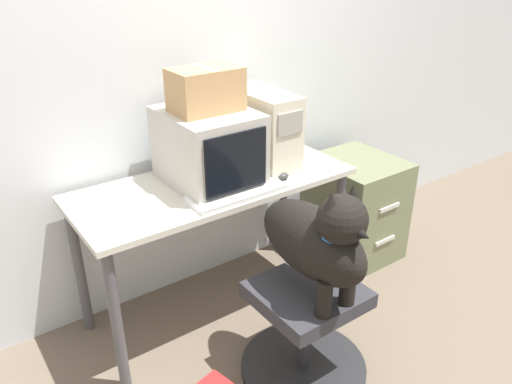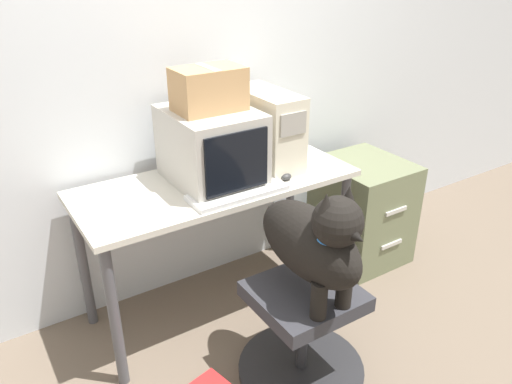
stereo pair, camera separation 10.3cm
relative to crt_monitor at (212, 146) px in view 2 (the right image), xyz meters
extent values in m
plane|color=#6B5B4C|center=(0.01, -0.31, -0.95)|extent=(12.00, 12.00, 0.00)
cube|color=silver|center=(0.01, 0.35, 0.35)|extent=(8.00, 0.05, 2.60)
cube|color=beige|center=(0.01, -0.01, -0.20)|extent=(1.41, 0.59, 0.03)
cylinder|color=#4C4C51|center=(-0.64, -0.26, -0.58)|extent=(0.05, 0.05, 0.74)
cylinder|color=#4C4C51|center=(0.67, -0.26, -0.58)|extent=(0.05, 0.05, 0.74)
cylinder|color=#4C4C51|center=(-0.64, 0.23, -0.58)|extent=(0.05, 0.05, 0.74)
cylinder|color=#4C4C51|center=(0.67, 0.23, -0.58)|extent=(0.05, 0.05, 0.74)
cube|color=#B7B2A8|center=(0.00, 0.00, 0.00)|extent=(0.39, 0.48, 0.36)
cube|color=black|center=(0.00, -0.24, 0.00)|extent=(0.32, 0.01, 0.28)
cube|color=beige|center=(0.34, 0.03, 0.02)|extent=(0.20, 0.45, 0.40)
cube|color=#9E998E|center=(0.34, -0.20, 0.11)|extent=(0.15, 0.01, 0.11)
cube|color=silver|center=(0.02, -0.21, -0.17)|extent=(0.47, 0.18, 0.02)
cube|color=silver|center=(0.02, -0.21, -0.15)|extent=(0.44, 0.15, 0.00)
ellipsoid|color=#333333|center=(0.31, -0.19, -0.16)|extent=(0.06, 0.05, 0.03)
cylinder|color=#262628|center=(0.09, -0.66, -0.93)|extent=(0.59, 0.59, 0.04)
cylinder|color=#262628|center=(0.09, -0.66, -0.73)|extent=(0.05, 0.05, 0.37)
cube|color=#2D2D33|center=(0.09, -0.66, -0.51)|extent=(0.44, 0.42, 0.07)
ellipsoid|color=black|center=(0.09, -0.67, -0.23)|extent=(0.24, 0.58, 0.31)
cylinder|color=black|center=(0.02, -0.83, -0.39)|extent=(0.07, 0.07, 0.17)
cylinder|color=black|center=(0.15, -0.83, -0.39)|extent=(0.07, 0.07, 0.17)
sphere|color=black|center=(0.09, -0.83, -0.05)|extent=(0.20, 0.20, 0.20)
cone|color=black|center=(0.09, -0.92, -0.07)|extent=(0.09, 0.10, 0.09)
cone|color=black|center=(0.03, -0.82, 0.03)|extent=(0.07, 0.07, 0.09)
cone|color=black|center=(0.14, -0.82, 0.03)|extent=(0.07, 0.07, 0.09)
torus|color=blue|center=(0.09, -0.80, -0.13)|extent=(0.14, 0.14, 0.02)
cube|color=#6B7251|center=(1.03, -0.04, -0.63)|extent=(0.48, 0.53, 0.65)
cube|color=beige|center=(1.03, -0.31, -0.51)|extent=(0.17, 0.01, 0.02)
cube|color=beige|center=(1.03, -0.31, -0.74)|extent=(0.17, 0.01, 0.02)
cube|color=tan|center=(0.00, 0.00, 0.28)|extent=(0.32, 0.21, 0.20)
cube|color=beige|center=(0.00, 0.00, 0.38)|extent=(0.04, 0.21, 0.00)
camera|label=1|loc=(-1.13, -1.97, 0.86)|focal=35.00mm
camera|label=2|loc=(-1.05, -2.03, 0.86)|focal=35.00mm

